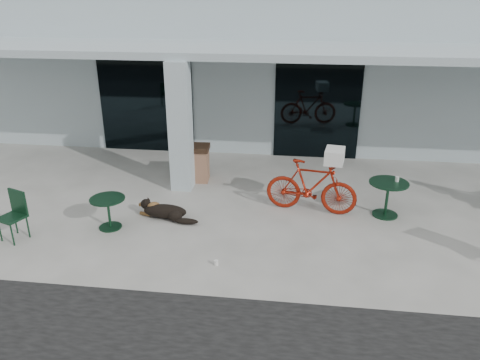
# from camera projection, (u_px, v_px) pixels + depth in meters

# --- Properties ---
(ground) EXTENTS (80.00, 80.00, 0.00)m
(ground) POSITION_uv_depth(u_px,v_px,m) (229.00, 236.00, 9.46)
(ground) COLOR #BCB8B1
(ground) RESTS_ON ground
(building) EXTENTS (22.00, 7.00, 4.50)m
(building) POSITION_uv_depth(u_px,v_px,m) (264.00, 60.00, 16.36)
(building) COLOR #A9B9C0
(building) RESTS_ON ground
(storefront_glass_left) EXTENTS (2.80, 0.06, 2.70)m
(storefront_glass_left) POSITION_uv_depth(u_px,v_px,m) (147.00, 107.00, 13.86)
(storefront_glass_left) COLOR black
(storefront_glass_left) RESTS_ON ground
(storefront_glass_right) EXTENTS (2.40, 0.06, 2.70)m
(storefront_glass_right) POSITION_uv_depth(u_px,v_px,m) (317.00, 112.00, 13.28)
(storefront_glass_right) COLOR black
(storefront_glass_right) RESTS_ON ground
(column) EXTENTS (0.50, 0.50, 3.12)m
(column) POSITION_uv_depth(u_px,v_px,m) (180.00, 127.00, 11.13)
(column) COLOR #A9B9C0
(column) RESTS_ON ground
(overhang) EXTENTS (22.00, 2.80, 0.18)m
(overhang) POSITION_uv_depth(u_px,v_px,m) (249.00, 50.00, 11.51)
(overhang) COLOR #A9B9C0
(overhang) RESTS_ON column
(bicycle) EXTENTS (2.07, 0.88, 1.21)m
(bicycle) POSITION_uv_depth(u_px,v_px,m) (311.00, 186.00, 10.28)
(bicycle) COLOR maroon
(bicycle) RESTS_ON ground
(laundry_basket) EXTENTS (0.47, 0.58, 0.31)m
(laundry_basket) POSITION_uv_depth(u_px,v_px,m) (335.00, 156.00, 9.87)
(laundry_basket) COLOR white
(laundry_basket) RESTS_ON bicycle
(dog) EXTENTS (1.15, 0.65, 0.36)m
(dog) POSITION_uv_depth(u_px,v_px,m) (165.00, 211.00, 10.12)
(dog) COLOR black
(dog) RESTS_ON ground
(cup_near_dog) EXTENTS (0.08, 0.08, 0.10)m
(cup_near_dog) POSITION_uv_depth(u_px,v_px,m) (216.00, 263.00, 8.47)
(cup_near_dog) COLOR white
(cup_near_dog) RESTS_ON ground
(cafe_table_near) EXTENTS (0.87, 0.87, 0.68)m
(cafe_table_near) POSITION_uv_depth(u_px,v_px,m) (109.00, 213.00, 9.67)
(cafe_table_near) COLOR #133822
(cafe_table_near) RESTS_ON ground
(cafe_chair_near) EXTENTS (0.59, 0.62, 0.99)m
(cafe_chair_near) POSITION_uv_depth(u_px,v_px,m) (12.00, 217.00, 9.16)
(cafe_chair_near) COLOR #133822
(cafe_chair_near) RESTS_ON ground
(cafe_table_far) EXTENTS (1.02, 1.02, 0.79)m
(cafe_table_far) POSITION_uv_depth(u_px,v_px,m) (387.00, 199.00, 10.17)
(cafe_table_far) COLOR #133822
(cafe_table_far) RESTS_ON ground
(cup_on_table) EXTENTS (0.10, 0.10, 0.11)m
(cup_on_table) POSITION_uv_depth(u_px,v_px,m) (397.00, 179.00, 10.03)
(cup_on_table) COLOR white
(cup_on_table) RESTS_ON cafe_table_far
(trash_receptacle) EXTENTS (0.59, 0.59, 0.95)m
(trash_receptacle) POSITION_uv_depth(u_px,v_px,m) (199.00, 163.00, 11.98)
(trash_receptacle) COLOR #8F634A
(trash_receptacle) RESTS_ON ground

